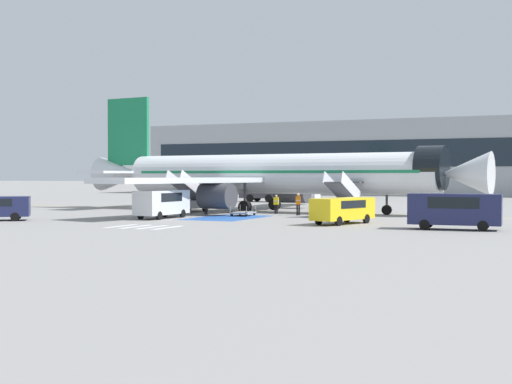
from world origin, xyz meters
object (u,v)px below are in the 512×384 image
boarding_stairs_aft (187,202)px  service_van_3 (162,202)px  airliner (268,174)px  ground_crew_2 (276,203)px  fuel_tanker (279,189)px  ground_crew_1 (298,202)px  baggage_cart (243,213)px  ground_crew_0 (206,203)px  terminal_building (469,157)px  boarding_stairs_forward (342,205)px  service_van_0 (343,208)px  service_van_1 (455,208)px

boarding_stairs_aft → service_van_3: 9.55m
airliner → ground_crew_2: airliner is taller
fuel_tanker → ground_crew_1: bearing=23.9°
baggage_cart → ground_crew_0: 3.98m
fuel_tanker → service_van_3: bearing=6.1°
airliner → terminal_building: (10.44, 61.63, 2.89)m
service_van_3 → baggage_cart: size_ratio=2.02×
fuel_tanker → ground_crew_2: 27.90m
ground_crew_1 → ground_crew_0: bearing=-6.0°
ground_crew_2 → terminal_building: size_ratio=0.01×
boarding_stairs_aft → fuel_tanker: (-1.51, 26.48, 0.71)m
airliner → ground_crew_1: 7.11m
boarding_stairs_forward → ground_crew_1: boarding_stairs_forward is taller
service_van_3 → ground_crew_1: size_ratio=2.97×
boarding_stairs_aft → terminal_building: terminal_building is taller
boarding_stairs_forward → terminal_building: bearing=93.6°
ground_crew_0 → ground_crew_2: ground_crew_0 is taller
service_van_3 → boarding_stairs_aft: bearing=-70.8°
boarding_stairs_forward → ground_crew_2: size_ratio=3.24×
service_van_0 → terminal_building: size_ratio=0.05×
airliner → boarding_stairs_aft: airliner is taller
boarding_stairs_forward → service_van_1: 14.81m
airliner → service_van_0: (11.26, -13.55, -2.38)m
service_van_1 → terminal_building: bearing=3.8°
baggage_cart → ground_crew_0: ground_crew_0 is taller
airliner → boarding_stairs_aft: bearing=-54.2°
service_van_3 → service_van_0: bearing=179.3°
service_van_0 → service_van_1: size_ratio=1.02×
fuel_tanker → service_van_1: (27.01, -38.42, -0.35)m
ground_crew_0 → ground_crew_1: (7.82, 1.74, 0.07)m
baggage_cart → ground_crew_1: size_ratio=1.47×
service_van_0 → ground_crew_1: (-6.52, 8.82, -0.01)m
fuel_tanker → baggage_cart: (8.71, -29.82, -1.42)m
boarding_stairs_aft → service_van_0: 20.19m
terminal_building → ground_crew_2: bearing=-97.3°
boarding_stairs_forward → ground_crew_1: size_ratio=2.89×
fuel_tanker → ground_crew_1: 30.19m
service_van_1 → terminal_building: (-8.63, 77.39, 5.04)m
service_van_0 → service_van_1: 8.12m
service_van_3 → terminal_building: size_ratio=0.05×
service_van_0 → ground_crew_0: 15.99m
boarding_stairs_forward → boarding_stairs_aft: 15.21m
boarding_stairs_forward → fuel_tanker: (-16.66, 27.83, 0.73)m
airliner → fuel_tanker: size_ratio=3.94×
boarding_stairs_forward → baggage_cart: boarding_stairs_forward is taller
service_van_0 → ground_crew_2: 13.68m
fuel_tanker → ground_crew_0: bearing=8.5°
boarding_stairs_aft → baggage_cart: (7.20, -3.35, -0.71)m
boarding_stairs_forward → service_van_3: 14.53m
fuel_tanker → ground_crew_1: (12.68, -27.39, -0.59)m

